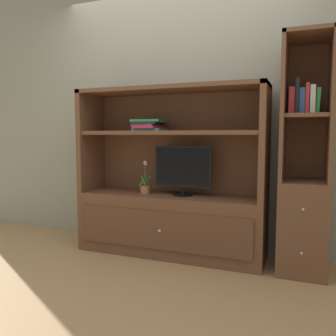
# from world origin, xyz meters

# --- Properties ---
(ground_plane) EXTENTS (8.00, 8.00, 0.00)m
(ground_plane) POSITION_xyz_m (0.00, 0.00, 0.00)
(ground_plane) COLOR tan
(painted_rear_wall) EXTENTS (6.00, 0.10, 2.80)m
(painted_rear_wall) POSITION_xyz_m (0.00, 0.75, 1.40)
(painted_rear_wall) COLOR gray
(painted_rear_wall) RESTS_ON ground_plane
(media_console) EXTENTS (1.72, 0.49, 1.52)m
(media_console) POSITION_xyz_m (0.00, 0.41, 0.48)
(media_console) COLOR brown
(media_console) RESTS_ON ground_plane
(tv_monitor) EXTENTS (0.53, 0.18, 0.45)m
(tv_monitor) POSITION_xyz_m (0.12, 0.39, 0.80)
(tv_monitor) COLOR black
(tv_monitor) RESTS_ON media_console
(potted_plant) EXTENTS (0.11, 0.14, 0.31)m
(potted_plant) POSITION_xyz_m (-0.23, 0.36, 0.62)
(potted_plant) COLOR #B26642
(potted_plant) RESTS_ON media_console
(magazine_stack) EXTENTS (0.30, 0.34, 0.10)m
(magazine_stack) POSITION_xyz_m (-0.21, 0.40, 1.19)
(magazine_stack) COLOR teal
(magazine_stack) RESTS_ON media_console
(bookshelf_tall) EXTENTS (0.37, 0.49, 1.87)m
(bookshelf_tall) POSITION_xyz_m (1.15, 0.41, 0.64)
(bookshelf_tall) COLOR brown
(bookshelf_tall) RESTS_ON ground_plane
(upright_book_row) EXTENTS (0.23, 0.17, 0.27)m
(upright_book_row) POSITION_xyz_m (1.12, 0.40, 1.38)
(upright_book_row) COLOR red
(upright_book_row) RESTS_ON bookshelf_tall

